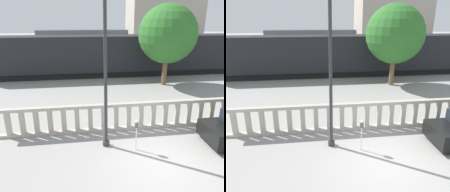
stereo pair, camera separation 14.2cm
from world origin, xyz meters
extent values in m
plane|color=gray|center=(0.00, 0.00, 0.00)|extent=(160.00, 160.00, 0.00)
cube|color=#ADA599|center=(0.00, 2.63, 0.07)|extent=(12.72, 0.24, 0.14)
cube|color=#ADA599|center=(0.00, 2.63, 1.25)|extent=(12.72, 0.24, 0.14)
cube|color=#ADA599|center=(-5.86, 2.63, 0.66)|extent=(0.20, 0.20, 1.04)
cube|color=#ADA599|center=(-5.28, 2.63, 0.66)|extent=(0.20, 0.20, 1.04)
cube|color=#ADA599|center=(-4.69, 2.63, 0.66)|extent=(0.20, 0.20, 1.04)
cube|color=#ADA599|center=(-4.10, 2.63, 0.66)|extent=(0.20, 0.20, 1.04)
cube|color=#ADA599|center=(-3.52, 2.63, 0.66)|extent=(0.20, 0.20, 1.04)
cube|color=#ADA599|center=(-2.93, 2.63, 0.66)|extent=(0.20, 0.20, 1.04)
cube|color=#ADA599|center=(-2.34, 2.63, 0.66)|extent=(0.20, 0.20, 1.04)
cube|color=#ADA599|center=(-1.76, 2.63, 0.66)|extent=(0.20, 0.20, 1.04)
cube|color=#ADA599|center=(-1.17, 2.63, 0.66)|extent=(0.20, 0.20, 1.04)
cube|color=#ADA599|center=(-0.59, 2.63, 0.66)|extent=(0.20, 0.20, 1.04)
cube|color=#ADA599|center=(0.00, 2.63, 0.66)|extent=(0.20, 0.20, 1.04)
cube|color=#ADA599|center=(0.59, 2.63, 0.66)|extent=(0.20, 0.20, 1.04)
cube|color=#ADA599|center=(1.17, 2.63, 0.66)|extent=(0.20, 0.20, 1.04)
cube|color=#ADA599|center=(1.76, 2.63, 0.66)|extent=(0.20, 0.20, 1.04)
cube|color=#ADA599|center=(2.34, 2.63, 0.66)|extent=(0.20, 0.20, 1.04)
cube|color=#ADA599|center=(2.93, 2.63, 0.66)|extent=(0.20, 0.20, 1.04)
cube|color=#ADA599|center=(3.52, 2.63, 0.66)|extent=(0.20, 0.20, 1.04)
cube|color=#ADA599|center=(4.10, 2.63, 0.66)|extent=(0.20, 0.20, 1.04)
cylinder|color=#2D2D33|center=(-1.78, 1.39, 0.10)|extent=(0.28, 0.28, 0.20)
cylinder|color=#2D2D33|center=(-1.78, 1.39, 3.00)|extent=(0.13, 0.13, 5.61)
cylinder|color=silver|center=(-0.65, 0.91, 0.50)|extent=(0.04, 0.04, 1.01)
cylinder|color=#4C4C51|center=(-0.65, 0.91, 1.10)|extent=(0.15, 0.15, 0.18)
sphere|color=#B2B7BC|center=(-0.65, 0.91, 1.22)|extent=(0.13, 0.13, 0.13)
cylinder|color=black|center=(3.04, 1.53, 0.35)|extent=(0.69, 0.18, 0.69)
cube|color=black|center=(2.88, 13.21, 0.28)|extent=(26.93, 2.21, 0.55)
cube|color=black|center=(2.88, 13.21, 2.05)|extent=(27.48, 2.77, 2.99)
cube|color=black|center=(1.32, 30.36, 0.28)|extent=(20.82, 2.38, 0.55)
cube|color=#4C5156|center=(1.32, 30.36, 1.91)|extent=(21.25, 2.97, 2.73)
cube|color=#4C5156|center=(10.44, 30.36, 3.58)|extent=(3.00, 2.68, 0.60)
cube|color=#ADA393|center=(10.26, 27.94, 5.33)|extent=(10.64, 6.04, 10.66)
cylinder|color=brown|center=(3.75, 9.53, 1.12)|extent=(0.37, 0.37, 2.24)
sphere|color=#2D6B28|center=(3.75, 9.53, 3.85)|extent=(4.29, 4.29, 4.29)
camera|label=1|loc=(-2.65, -6.33, 4.90)|focal=35.00mm
camera|label=2|loc=(-2.51, -6.35, 4.90)|focal=35.00mm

